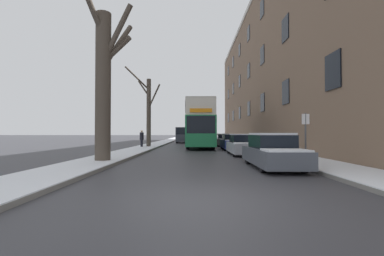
# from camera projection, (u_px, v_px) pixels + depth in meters

# --- Properties ---
(ground_plane) EXTENTS (320.00, 320.00, 0.00)m
(ground_plane) POSITION_uv_depth(u_px,v_px,m) (213.00, 201.00, 5.57)
(ground_plane) COLOR #38383D
(sidewalk_left) EXTENTS (2.40, 130.00, 0.16)m
(sidewalk_left) POSITION_uv_depth(u_px,v_px,m) (174.00, 139.00, 58.62)
(sidewalk_left) COLOR slate
(sidewalk_left) RESTS_ON ground
(sidewalk_right) EXTENTS (2.40, 130.00, 0.16)m
(sidewalk_right) POSITION_uv_depth(u_px,v_px,m) (219.00, 139.00, 58.50)
(sidewalk_right) COLOR slate
(sidewalk_right) RESTS_ON ground
(terrace_facade_right) EXTENTS (9.10, 51.90, 17.80)m
(terrace_facade_right) POSITION_uv_depth(u_px,v_px,m) (285.00, 74.00, 32.13)
(terrace_facade_right) COLOR #7A604C
(terrace_facade_right) RESTS_ON ground
(bare_tree_left_0) EXTENTS (2.23, 3.21, 8.25)m
(bare_tree_left_0) POSITION_uv_depth(u_px,v_px,m) (104.00, 80.00, 12.57)
(bare_tree_left_0) COLOR #4C4238
(bare_tree_left_0) RESTS_ON ground
(bare_tree_left_1) EXTENTS (3.22, 2.28, 7.62)m
(bare_tree_left_1) POSITION_uv_depth(u_px,v_px,m) (148.00, 110.00, 25.33)
(bare_tree_left_1) COLOR #4C4238
(bare_tree_left_1) RESTS_ON ground
(double_decker_bus) EXTENTS (2.59, 11.04, 4.46)m
(double_decker_bus) POSITION_uv_depth(u_px,v_px,m) (200.00, 123.00, 26.10)
(double_decker_bus) COLOR #1E7A47
(double_decker_bus) RESTS_ON ground
(parked_car_0) EXTENTS (1.74, 4.52, 1.48)m
(parked_car_0) POSITION_uv_depth(u_px,v_px,m) (272.00, 152.00, 10.94)
(parked_car_0) COLOR #474C56
(parked_car_0) RESTS_ON ground
(parked_car_1) EXTENTS (1.87, 4.26, 1.42)m
(parked_car_1) POSITION_uv_depth(u_px,v_px,m) (244.00, 145.00, 17.29)
(parked_car_1) COLOR #9EA3AD
(parked_car_1) RESTS_ON ground
(parked_car_2) EXTENTS (1.77, 4.32, 1.39)m
(parked_car_2) POSITION_uv_depth(u_px,v_px,m) (232.00, 142.00, 22.65)
(parked_car_2) COLOR navy
(parked_car_2) RESTS_ON ground
(parked_car_3) EXTENTS (1.73, 4.51, 1.39)m
(parked_car_3) POSITION_uv_depth(u_px,v_px,m) (224.00, 140.00, 29.21)
(parked_car_3) COLOR #474C56
(parked_car_3) RESTS_ON ground
(oncoming_van) EXTENTS (2.03, 5.10, 2.27)m
(oncoming_van) POSITION_uv_depth(u_px,v_px,m) (184.00, 135.00, 38.17)
(oncoming_van) COLOR #333842
(oncoming_van) RESTS_ON ground
(pedestrian_left_sidewalk) EXTENTS (0.38, 0.38, 1.74)m
(pedestrian_left_sidewalk) POSITION_uv_depth(u_px,v_px,m) (142.00, 138.00, 24.61)
(pedestrian_left_sidewalk) COLOR black
(pedestrian_left_sidewalk) RESTS_ON ground
(street_sign_post) EXTENTS (0.32, 0.07, 2.31)m
(street_sign_post) POSITION_uv_depth(u_px,v_px,m) (306.00, 136.00, 10.84)
(street_sign_post) COLOR #4C4F54
(street_sign_post) RESTS_ON ground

